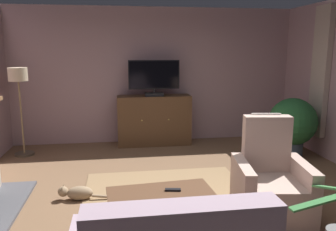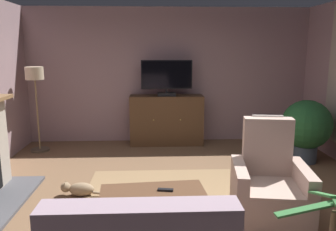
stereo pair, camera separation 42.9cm
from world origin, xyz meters
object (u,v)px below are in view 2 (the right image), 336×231
object	(u,v)px
coffee_table	(153,196)
floor_lamp	(35,87)
tv_remote	(165,190)
tv_cabinet	(167,121)
cat	(79,189)
potted_plant_small_fern_corner	(306,127)
television	(167,77)
armchair_beside_cabinet	(269,188)

from	to	relation	value
coffee_table	floor_lamp	world-z (taller)	floor_lamp
tv_remote	tv_cabinet	bearing A→B (deg)	-82.88
cat	floor_lamp	size ratio (longest dim) A/B	0.41
potted_plant_small_fern_corner	television	bearing A→B (deg)	153.57
tv_cabinet	floor_lamp	xyz separation A→B (m)	(-2.44, -0.37, 0.75)
tv_remote	armchair_beside_cabinet	xyz separation A→B (m)	(1.20, 0.17, -0.07)
television	cat	distance (m)	2.98
tv_remote	floor_lamp	xyz separation A→B (m)	(-2.29, 2.90, 0.80)
potted_plant_small_fern_corner	cat	bearing A→B (deg)	-161.20
armchair_beside_cabinet	potted_plant_small_fern_corner	bearing A→B (deg)	55.91
armchair_beside_cabinet	potted_plant_small_fern_corner	size ratio (longest dim) A/B	1.06
armchair_beside_cabinet	cat	size ratio (longest dim) A/B	1.74
armchair_beside_cabinet	cat	distance (m)	2.42
armchair_beside_cabinet	coffee_table	bearing A→B (deg)	-171.07
coffee_table	armchair_beside_cabinet	xyz separation A→B (m)	(1.34, 0.21, -0.02)
potted_plant_small_fern_corner	coffee_table	bearing A→B (deg)	-141.28
tv_remote	coffee_table	bearing A→B (deg)	25.57
tv_remote	cat	bearing A→B (deg)	-27.00
armchair_beside_cabinet	tv_cabinet	bearing A→B (deg)	108.82
tv_remote	armchair_beside_cabinet	distance (m)	1.22
cat	tv_cabinet	bearing A→B (deg)	62.57
cat	television	bearing A→B (deg)	62.05
tv_cabinet	armchair_beside_cabinet	bearing A→B (deg)	-71.18
coffee_table	potted_plant_small_fern_corner	distance (m)	3.36
tv_remote	potted_plant_small_fern_corner	world-z (taller)	potted_plant_small_fern_corner
potted_plant_small_fern_corner	floor_lamp	world-z (taller)	floor_lamp
coffee_table	potted_plant_small_fern_corner	world-z (taller)	potted_plant_small_fern_corner
floor_lamp	cat	bearing A→B (deg)	-60.35
television	coffee_table	bearing A→B (deg)	-94.95
armchair_beside_cabinet	potted_plant_small_fern_corner	xyz separation A→B (m)	(1.27, 1.88, 0.27)
coffee_table	tv_remote	xyz separation A→B (m)	(0.13, 0.04, 0.05)
television	armchair_beside_cabinet	bearing A→B (deg)	-70.87
coffee_table	television	bearing A→B (deg)	85.05
potted_plant_small_fern_corner	tv_cabinet	bearing A→B (deg)	152.54
television	armchair_beside_cabinet	distance (m)	3.38
coffee_table	floor_lamp	bearing A→B (deg)	126.30
television	cat	world-z (taller)	television
television	floor_lamp	xyz separation A→B (m)	(-2.44, -0.31, -0.15)
cat	floor_lamp	distance (m)	2.64
armchair_beside_cabinet	television	bearing A→B (deg)	109.13
television	tv_remote	world-z (taller)	television
tv_cabinet	floor_lamp	bearing A→B (deg)	-171.46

